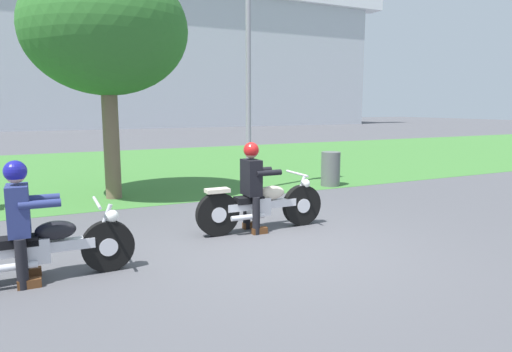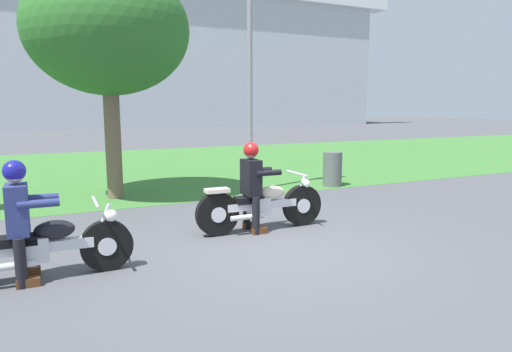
% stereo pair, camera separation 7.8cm
% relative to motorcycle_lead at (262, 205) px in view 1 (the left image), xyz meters
% --- Properties ---
extents(ground, '(120.00, 120.00, 0.00)m').
position_rel_motorcycle_lead_xyz_m(ground, '(-0.28, -0.87, -0.40)').
color(ground, '#4C4C51').
extents(grass_verge, '(60.00, 12.00, 0.01)m').
position_rel_motorcycle_lead_xyz_m(grass_verge, '(-0.28, 8.51, -0.40)').
color(grass_verge, '#3D7533').
rests_on(grass_verge, ground).
extents(stadium_facade, '(50.01, 8.00, 12.28)m').
position_rel_motorcycle_lead_xyz_m(stadium_facade, '(4.93, 38.14, 5.74)').
color(stadium_facade, '#B2B7C1').
rests_on(stadium_facade, ground).
extents(motorcycle_lead, '(2.17, 0.66, 0.90)m').
position_rel_motorcycle_lead_xyz_m(motorcycle_lead, '(0.00, 0.00, 0.00)').
color(motorcycle_lead, black).
rests_on(motorcycle_lead, ground).
extents(rider_lead, '(0.55, 0.48, 1.42)m').
position_rel_motorcycle_lead_xyz_m(rider_lead, '(-0.17, 0.01, 0.42)').
color(rider_lead, black).
rests_on(rider_lead, ground).
extents(motorcycle_follow, '(2.09, 0.66, 0.87)m').
position_rel_motorcycle_lead_xyz_m(motorcycle_follow, '(-3.21, -0.78, -0.02)').
color(motorcycle_follow, black).
rests_on(motorcycle_follow, ground).
extents(rider_follow, '(0.55, 0.48, 1.39)m').
position_rel_motorcycle_lead_xyz_m(rider_follow, '(-3.38, -0.77, 0.40)').
color(rider_follow, black).
rests_on(rider_follow, ground).
extents(tree_roadside, '(3.33, 3.33, 4.85)m').
position_rel_motorcycle_lead_xyz_m(tree_roadside, '(-1.71, 3.69, 3.09)').
color(tree_roadside, brown).
rests_on(tree_roadside, ground).
extents(streetlight_pole, '(0.96, 0.20, 5.21)m').
position_rel_motorcycle_lead_xyz_m(streetlight_pole, '(1.40, 3.20, 2.89)').
color(streetlight_pole, gray).
rests_on(streetlight_pole, ground).
extents(trash_can, '(0.47, 0.47, 0.85)m').
position_rel_motorcycle_lead_xyz_m(trash_can, '(3.38, 2.88, 0.02)').
color(trash_can, '#595E5B').
rests_on(trash_can, ground).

